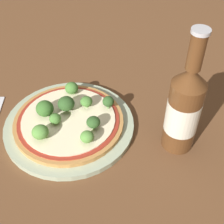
% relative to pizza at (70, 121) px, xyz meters
% --- Properties ---
extents(ground_plane, '(3.00, 3.00, 0.00)m').
position_rel_pizza_xyz_m(ground_plane, '(-0.00, 0.03, -0.02)').
color(ground_plane, brown).
extents(plate, '(0.27, 0.27, 0.01)m').
position_rel_pizza_xyz_m(plate, '(-0.00, 0.00, -0.01)').
color(plate, '#A3B293').
rests_on(plate, ground_plane).
extents(pizza, '(0.22, 0.22, 0.01)m').
position_rel_pizza_xyz_m(pizza, '(0.00, 0.00, 0.00)').
color(pizza, '#B77F42').
rests_on(pizza, plate).
extents(broccoli_floret_0, '(0.03, 0.03, 0.03)m').
position_rel_pizza_xyz_m(broccoli_floret_0, '(0.02, 0.04, 0.02)').
color(broccoli_floret_0, '#6B8E51').
rests_on(broccoli_floret_0, pizza).
extents(broccoli_floret_1, '(0.02, 0.02, 0.02)m').
position_rel_pizza_xyz_m(broccoli_floret_1, '(-0.02, -0.02, 0.02)').
color(broccoli_floret_1, '#6B8E51').
rests_on(broccoli_floret_1, pizza).
extents(broccoli_floret_2, '(0.03, 0.03, 0.03)m').
position_rel_pizza_xyz_m(broccoli_floret_2, '(-0.03, -0.06, 0.02)').
color(broccoli_floret_2, '#6B8E51').
rests_on(broccoli_floret_2, pizza).
extents(broccoli_floret_3, '(0.03, 0.03, 0.03)m').
position_rel_pizza_xyz_m(broccoli_floret_3, '(-0.01, 0.02, 0.03)').
color(broccoli_floret_3, '#6B8E51').
rests_on(broccoli_floret_3, pizza).
extents(broccoli_floret_4, '(0.03, 0.03, 0.03)m').
position_rel_pizza_xyz_m(broccoli_floret_4, '(0.05, -0.01, 0.02)').
color(broccoli_floret_4, '#6B8E51').
rests_on(broccoli_floret_4, pizza).
extents(broccoli_floret_5, '(0.02, 0.02, 0.03)m').
position_rel_pizza_xyz_m(broccoli_floret_5, '(0.07, 0.05, 0.02)').
color(broccoli_floret_5, '#6B8E51').
rests_on(broccoli_floret_5, pizza).
extents(broccoli_floret_6, '(0.03, 0.03, 0.03)m').
position_rel_pizza_xyz_m(broccoli_floret_6, '(0.05, -0.05, 0.02)').
color(broccoli_floret_6, '#6B8E51').
rests_on(broccoli_floret_6, pizza).
extents(broccoli_floret_7, '(0.04, 0.04, 0.03)m').
position_rel_pizza_xyz_m(broccoli_floret_7, '(-0.05, -0.00, 0.02)').
color(broccoli_floret_7, '#6B8E51').
rests_on(broccoli_floret_7, pizza).
extents(broccoli_floret_8, '(0.03, 0.03, 0.03)m').
position_rel_pizza_xyz_m(broccoli_floret_8, '(-0.02, 0.08, 0.02)').
color(broccoli_floret_8, '#6B8E51').
rests_on(broccoli_floret_8, pizza).
extents(beer_bottle, '(0.06, 0.06, 0.25)m').
position_rel_pizza_xyz_m(beer_bottle, '(0.22, 0.02, 0.07)').
color(beer_bottle, '#563319').
rests_on(beer_bottle, ground_plane).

